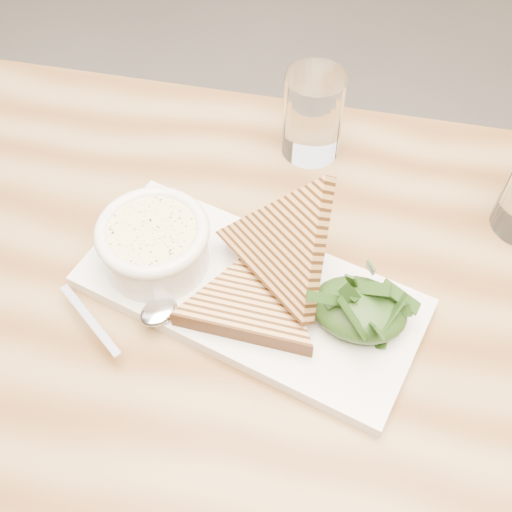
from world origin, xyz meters
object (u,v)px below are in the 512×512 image
(table_top, at_px, (277,345))
(platter, at_px, (250,293))
(soup_bowl, at_px, (156,248))
(glass_near, at_px, (313,115))

(table_top, relative_size, platter, 3.08)
(soup_bowl, bearing_deg, table_top, -14.25)
(table_top, relative_size, glass_near, 9.86)
(platter, bearing_deg, table_top, -39.58)
(soup_bowl, height_order, glass_near, glass_near)
(platter, height_order, soup_bowl, soup_bowl)
(platter, distance_m, soup_bowl, 0.11)
(soup_bowl, bearing_deg, platter, -1.63)
(table_top, xyz_separation_m, glass_near, (-0.04, 0.28, 0.08))
(soup_bowl, xyz_separation_m, glass_near, (0.11, 0.24, 0.02))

